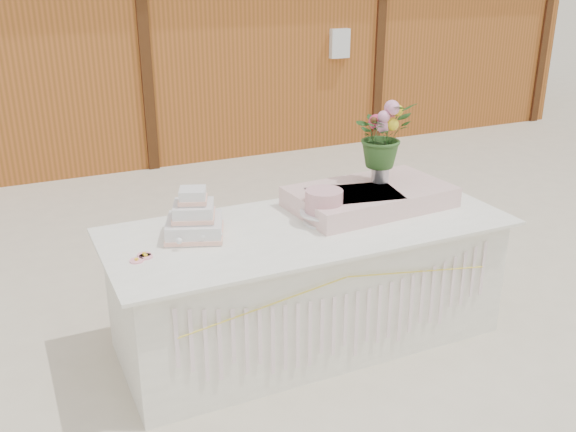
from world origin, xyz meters
name	(u,v)px	position (x,y,z in m)	size (l,w,h in m)	color
ground	(308,337)	(0.00, 0.00, 0.00)	(80.00, 80.00, 0.00)	beige
barn	(107,7)	(-0.01, 5.99, 1.68)	(12.60, 4.60, 3.30)	#A25422
cake_table	(309,283)	(0.00, 0.00, 0.39)	(2.40, 1.00, 0.77)	white
wedding_cake	(194,220)	(-0.66, 0.12, 0.87)	(0.41, 0.41, 0.29)	silver
pink_cake_stand	(324,205)	(0.09, 0.00, 0.88)	(0.28, 0.28, 0.20)	white
satin_runner	(370,197)	(0.49, 0.12, 0.83)	(1.00, 0.58, 0.13)	beige
flower_vase	(380,170)	(0.61, 0.20, 0.97)	(0.11, 0.11, 0.15)	silver
bouquet	(383,127)	(0.61, 0.20, 1.26)	(0.37, 0.32, 0.42)	#305A24
loose_flowers	(129,250)	(-1.05, 0.06, 0.78)	(0.15, 0.35, 0.02)	pink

